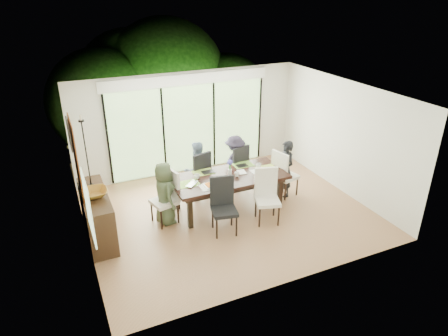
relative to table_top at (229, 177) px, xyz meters
name	(u,v)px	position (x,y,z in m)	size (l,w,h in m)	color
floor	(229,213)	(-0.10, -0.22, -0.77)	(6.00, 5.00, 0.01)	brown
ceiling	(229,94)	(-0.10, -0.22, 1.94)	(6.00, 5.00, 0.01)	white
wall_back	(189,123)	(-0.10, 2.29, 0.58)	(6.00, 0.02, 2.70)	silver
wall_front	(296,215)	(-0.10, -2.73, 0.58)	(6.00, 0.02, 2.70)	white
wall_left	(79,184)	(-3.11, -0.22, 0.58)	(0.02, 5.00, 2.70)	silver
wall_right	(343,137)	(2.91, -0.22, 0.58)	(0.02, 5.00, 2.70)	beige
glass_doors	(189,129)	(-0.10, 2.25, 0.43)	(4.20, 0.02, 2.30)	#598C3F
blinds_header	(188,79)	(-0.10, 2.24, 1.73)	(4.40, 0.06, 0.28)	white
mullion_a	(108,141)	(-2.20, 2.24, 0.43)	(0.05, 0.04, 2.30)	black
mullion_b	(164,133)	(-0.80, 2.24, 0.43)	(0.05, 0.04, 2.30)	black
mullion_c	(214,125)	(0.60, 2.24, 0.43)	(0.05, 0.04, 2.30)	black
mullion_d	(260,119)	(2.00, 2.24, 0.43)	(0.05, 0.04, 2.30)	black
side_window	(88,207)	(-3.07, -1.42, 0.73)	(0.02, 0.90, 1.00)	#8CAD7F
deck	(180,160)	(-0.10, 3.18, -0.82)	(6.00, 1.80, 0.10)	brown
rail_top	(171,132)	(-0.10, 3.98, -0.22)	(6.00, 0.08, 0.06)	brown
foliage_left	(102,102)	(-1.90, 4.98, 0.67)	(3.20, 3.20, 3.20)	#14380F
foliage_mid	(166,80)	(0.30, 5.58, 1.03)	(4.00, 4.00, 4.00)	#14380F
foliage_right	(226,96)	(2.10, 4.78, 0.49)	(2.80, 2.80, 2.80)	#14380F
foliage_far	(131,84)	(-0.70, 6.28, 0.85)	(3.60, 3.60, 3.60)	#14380F
table_top	(229,177)	(0.00, 0.00, 0.00)	(2.56, 1.17, 0.06)	black
table_apron	(229,181)	(0.00, 0.00, -0.10)	(2.35, 0.96, 0.11)	black
table_leg_fl	(190,212)	(-1.08, -0.43, -0.40)	(0.10, 0.10, 0.74)	black
table_leg_fr	(280,192)	(1.08, -0.43, -0.40)	(0.10, 0.10, 0.74)	black
table_leg_bl	(177,194)	(-1.08, 0.43, -0.40)	(0.10, 0.10, 0.74)	black
table_leg_br	(261,177)	(1.08, 0.43, -0.40)	(0.10, 0.10, 0.74)	black
chair_left_end	(164,198)	(-1.50, 0.00, -0.18)	(0.49, 0.49, 1.17)	white
chair_right_end	(286,173)	(1.50, 0.00, -0.18)	(0.49, 0.49, 1.17)	white
chair_far_left	(196,173)	(-0.45, 0.85, -0.18)	(0.49, 0.49, 1.17)	black
chair_far_right	(234,166)	(0.55, 0.85, -0.18)	(0.49, 0.49, 1.17)	black
chair_near_left	(224,207)	(-0.50, -0.87, -0.18)	(0.49, 0.49, 1.17)	black
chair_near_right	(268,197)	(0.50, -0.87, -0.18)	(0.49, 0.49, 1.17)	white
person_left_end	(164,193)	(-1.48, 0.00, -0.08)	(0.64, 0.40, 1.38)	#414F35
person_right_end	(286,169)	(1.48, 0.00, -0.08)	(0.64, 0.40, 1.38)	black
person_far_left	(197,170)	(-0.45, 0.83, -0.08)	(0.64, 0.40, 1.38)	#7E97B7
person_far_right	(235,162)	(0.55, 0.83, -0.08)	(0.64, 0.40, 1.38)	#252030
placemat_left	(188,184)	(-0.95, 0.00, 0.04)	(0.47, 0.34, 0.01)	#80B13F
placemat_right	(266,168)	(0.95, 0.00, 0.04)	(0.47, 0.34, 0.01)	#9BAC3D
placemat_far_l	(203,172)	(-0.45, 0.40, 0.04)	(0.47, 0.34, 0.01)	olive
placemat_far_r	(243,165)	(0.55, 0.40, 0.04)	(0.47, 0.34, 0.01)	#70A039
placemat_paper	(211,186)	(-0.55, -0.30, 0.04)	(0.47, 0.34, 0.01)	white
tablet_far_l	(208,172)	(-0.35, 0.35, 0.04)	(0.28, 0.19, 0.01)	black
tablet_far_r	(242,166)	(0.50, 0.35, 0.04)	(0.26, 0.18, 0.01)	black
papers	(258,171)	(0.70, -0.05, 0.03)	(0.32, 0.23, 0.00)	white
platter_base	(211,185)	(-0.55, -0.30, 0.05)	(0.28, 0.28, 0.03)	white
platter_snacks	(211,185)	(-0.55, -0.30, 0.07)	(0.21, 0.21, 0.01)	orange
vase	(230,172)	(0.05, 0.05, 0.10)	(0.09, 0.09, 0.13)	silver
hyacinth_stems	(230,167)	(0.05, 0.05, 0.22)	(0.04, 0.04, 0.17)	#337226
hyacinth_blooms	(230,162)	(0.05, 0.05, 0.33)	(0.12, 0.12, 0.12)	#524FC6
laptop	(194,184)	(-0.85, -0.10, 0.05)	(0.35, 0.23, 0.03)	silver
cup_a	(197,177)	(-0.70, 0.15, 0.08)	(0.13, 0.13, 0.10)	white
cup_b	(237,174)	(0.15, -0.10, 0.08)	(0.11, 0.11, 0.10)	white
cup_c	(258,166)	(0.80, 0.10, 0.08)	(0.13, 0.13, 0.10)	white
book	(238,173)	(0.25, 0.05, 0.04)	(0.18, 0.24, 0.02)	white
sideboard	(97,215)	(-2.86, 0.03, -0.28)	(0.49, 1.73, 0.97)	black
bowl	(94,193)	(-2.86, -0.07, 0.26)	(0.51, 0.51, 0.13)	brown
candlestick_base	(91,185)	(-2.86, 0.38, 0.22)	(0.11, 0.11, 0.04)	black
candlestick_shaft	(86,154)	(-2.86, 0.38, 0.90)	(0.03, 0.03, 1.35)	black
candlestick_pan	(81,121)	(-2.86, 0.38, 1.57)	(0.11, 0.11, 0.03)	black
candle	(81,118)	(-2.86, 0.38, 1.64)	(0.04, 0.04, 0.11)	silver
tapestry	(76,158)	(-3.07, 0.18, 0.93)	(0.02, 1.00, 1.50)	#974015
art_frame	(69,134)	(-3.07, 1.48, 0.98)	(0.03, 0.55, 0.65)	black
art_canvas	(70,134)	(-3.05, 1.48, 0.98)	(0.01, 0.45, 0.55)	#19514D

